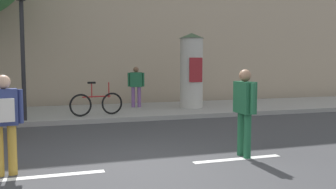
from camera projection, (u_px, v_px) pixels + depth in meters
ground_plane at (151, 167)px, 6.43m from camera, size 80.00×80.00×0.00m
sidewalk_curb at (99, 112)px, 13.06m from camera, size 36.00×4.00×0.15m
lane_markings at (151, 167)px, 6.43m from camera, size 25.80×0.16×0.01m
traffic_light at (21, 23)px, 10.41m from camera, size 0.24×0.45×4.21m
poster_column at (191, 70)px, 13.78m from camera, size 0.95×0.95×2.81m
pedestrian_with_bag at (245, 105)px, 7.05m from camera, size 0.24×0.67×1.71m
pedestrian_near_pole at (5, 117)px, 5.84m from camera, size 0.57×0.43×1.64m
pedestrian_tallest at (136, 83)px, 13.95m from camera, size 0.62×0.45×1.55m
bicycle_leaning at (97, 103)px, 11.74m from camera, size 1.74×0.43×1.09m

